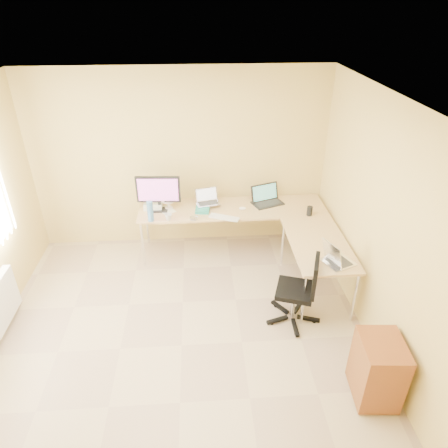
{
  "coord_description": "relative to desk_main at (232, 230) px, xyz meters",
  "views": [
    {
      "loc": [
        0.25,
        -3.21,
        3.4
      ],
      "look_at": [
        0.55,
        1.1,
        0.9
      ],
      "focal_mm": 32.27,
      "sensor_mm": 36.0,
      "label": 1
    }
  ],
  "objects": [
    {
      "name": "desk_main",
      "position": [
        0.0,
        0.0,
        0.0
      ],
      "size": [
        2.65,
        0.7,
        0.73
      ],
      "primitive_type": "cube",
      "color": "tan",
      "rests_on": "ground"
    },
    {
      "name": "wall_right",
      "position": [
        1.38,
        -1.85,
        0.93
      ],
      "size": [
        0.0,
        4.5,
        4.5
      ],
      "primitive_type": "plane",
      "rotation": [
        1.57,
        0.0,
        -1.57
      ],
      "color": "#D4B76B",
      "rests_on": "ground"
    },
    {
      "name": "laptop_center",
      "position": [
        -0.35,
        0.06,
        0.51
      ],
      "size": [
        0.38,
        0.32,
        0.21
      ],
      "primitive_type": "cube",
      "rotation": [
        0.0,
        0.0,
        0.23
      ],
      "color": "silver",
      "rests_on": "desk_main"
    },
    {
      "name": "cabinet",
      "position": [
        1.13,
        -2.61,
        -0.01
      ],
      "size": [
        0.42,
        0.5,
        0.66
      ],
      "primitive_type": "cube",
      "rotation": [
        0.0,
        0.0,
        -0.08
      ],
      "color": "brown",
      "rests_on": "ground"
    },
    {
      "name": "black_cup",
      "position": [
        1.03,
        -0.3,
        0.43
      ],
      "size": [
        0.09,
        0.09,
        0.13
      ],
      "primitive_type": "cylinder",
      "rotation": [
        0.0,
        0.0,
        -0.19
      ],
      "color": "black",
      "rests_on": "desk_main"
    },
    {
      "name": "mouse",
      "position": [
        0.14,
        -0.06,
        0.38
      ],
      "size": [
        0.1,
        0.07,
        0.04
      ],
      "primitive_type": "ellipsoid",
      "rotation": [
        0.0,
        0.0,
        0.06
      ],
      "color": "white",
      "rests_on": "desk_main"
    },
    {
      "name": "floor",
      "position": [
        -0.72,
        -1.85,
        -0.36
      ],
      "size": [
        4.5,
        4.5,
        0.0
      ],
      "primitive_type": "plane",
      "color": "tan",
      "rests_on": "ground"
    },
    {
      "name": "water_bottle",
      "position": [
        -1.13,
        -0.3,
        0.51
      ],
      "size": [
        0.1,
        0.1,
        0.29
      ],
      "primitive_type": "cylinder",
      "rotation": [
        0.0,
        0.0,
        0.3
      ],
      "color": "teal",
      "rests_on": "desk_main"
    },
    {
      "name": "papers",
      "position": [
        -0.94,
        -0.01,
        0.37
      ],
      "size": [
        0.29,
        0.32,
        0.01
      ],
      "primitive_type": "cube",
      "rotation": [
        0.0,
        0.0,
        0.55
      ],
      "color": "beige",
      "rests_on": "desk_main"
    },
    {
      "name": "desk_return",
      "position": [
        0.98,
        -1.0,
        0.0
      ],
      "size": [
        0.7,
        1.3,
        0.73
      ],
      "primitive_type": "cube",
      "color": "tan",
      "rests_on": "ground"
    },
    {
      "name": "wall_back",
      "position": [
        -0.72,
        0.4,
        0.93
      ],
      "size": [
        4.5,
        0.0,
        4.5
      ],
      "primitive_type": "plane",
      "rotation": [
        1.57,
        0.0,
        0.0
      ],
      "color": "#D4B76B",
      "rests_on": "ground"
    },
    {
      "name": "laptop_black",
      "position": [
        0.52,
        0.09,
        0.5
      ],
      "size": [
        0.51,
        0.45,
        0.27
      ],
      "primitive_type": "cube",
      "rotation": [
        0.0,
        0.0,
        0.36
      ],
      "color": "black",
      "rests_on": "desk_main"
    },
    {
      "name": "monitor",
      "position": [
        -1.03,
        -0.01,
        0.62
      ],
      "size": [
        0.62,
        0.24,
        0.52
      ],
      "primitive_type": "cube",
      "rotation": [
        0.0,
        0.0,
        -0.07
      ],
      "color": "black",
      "rests_on": "desk_main"
    },
    {
      "name": "keyboard",
      "position": [
        -0.14,
        -0.3,
        0.37
      ],
      "size": [
        0.43,
        0.27,
        0.02
      ],
      "primitive_type": "cube",
      "rotation": [
        0.0,
        0.0,
        -0.42
      ],
      "color": "silver",
      "rests_on": "desk_main"
    },
    {
      "name": "white_box",
      "position": [
        -1.13,
        0.06,
        0.41
      ],
      "size": [
        0.25,
        0.19,
        0.09
      ],
      "primitive_type": "cube",
      "rotation": [
        0.0,
        0.0,
        -0.01
      ],
      "color": "white",
      "rests_on": "desk_main"
    },
    {
      "name": "laptop_return",
      "position": [
        1.08,
        -1.43,
        0.49
      ],
      "size": [
        0.45,
        0.41,
        0.25
      ],
      "primitive_type": "cube",
      "rotation": [
        0.0,
        0.0,
        1.98
      ],
      "color": "silver",
      "rests_on": "desk_return"
    },
    {
      "name": "office_chair",
      "position": [
        0.59,
        -1.51,
        0.14
      ],
      "size": [
        0.68,
        0.68,
        0.89
      ],
      "primitive_type": "cube",
      "rotation": [
        0.0,
        0.0,
        -0.33
      ],
      "color": "black",
      "rests_on": "ground"
    },
    {
      "name": "ceiling",
      "position": [
        -0.72,
        -1.85,
        2.24
      ],
      "size": [
        4.5,
        4.5,
        0.0
      ],
      "primitive_type": "plane",
      "rotation": [
        3.14,
        0.0,
        0.0
      ],
      "color": "white",
      "rests_on": "ground"
    },
    {
      "name": "book_stack",
      "position": [
        -0.43,
        -0.05,
        0.39
      ],
      "size": [
        0.22,
        0.28,
        0.04
      ],
      "primitive_type": "cube",
      "rotation": [
        0.0,
        0.0,
        -0.11
      ],
      "color": "#238474",
      "rests_on": "desk_main"
    },
    {
      "name": "desk_fan",
      "position": [
        -0.9,
        0.04,
        0.52
      ],
      "size": [
        0.25,
        0.25,
        0.32
      ],
      "primitive_type": "cylinder",
      "rotation": [
        0.0,
        0.0,
        0.0
      ],
      "color": "beige",
      "rests_on": "desk_main"
    },
    {
      "name": "mug",
      "position": [
        -0.89,
        -0.3,
        0.41
      ],
      "size": [
        0.12,
        0.12,
        0.09
      ],
      "primitive_type": "imported",
      "rotation": [
        0.0,
        0.0,
        -0.3
      ],
      "color": "silver",
      "rests_on": "desk_main"
    },
    {
      "name": "cd_stack",
      "position": [
        -0.55,
        -0.3,
        0.38
      ],
      "size": [
        0.14,
        0.14,
        0.03
      ],
      "primitive_type": "cylinder",
      "rotation": [
        0.0,
        0.0,
        0.33
      ],
      "color": "#B5B6C1",
      "rests_on": "desk_main"
    }
  ]
}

